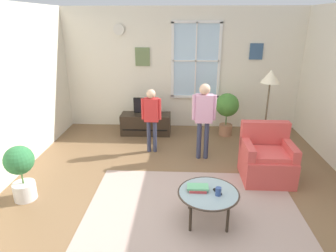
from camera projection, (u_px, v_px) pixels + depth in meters
ground_plane at (179, 201)px, 4.16m from camera, size 5.86×6.79×0.02m
back_wall at (182, 69)px, 6.65m from camera, size 5.26×0.17×2.67m
area_rug at (193, 212)px, 3.91m from camera, size 2.84×2.15×0.01m
tv_stand at (146, 124)px, 6.50m from camera, size 1.08×0.44×0.45m
television at (145, 106)px, 6.36m from camera, size 0.51×0.08×0.36m
armchair at (266, 159)px, 4.65m from camera, size 0.76×0.74×0.87m
coffee_table at (208, 194)px, 3.63m from camera, size 0.77×0.77×0.41m
book_stack at (198, 188)px, 3.67m from camera, size 0.27×0.18×0.05m
cup at (218, 191)px, 3.55m from camera, size 0.07×0.07×0.10m
remote_near_books at (217, 192)px, 3.62m from camera, size 0.10×0.14×0.02m
person_red_shirt at (151, 114)px, 5.44m from camera, size 0.37×0.17×1.22m
person_pink_shirt at (204, 113)px, 5.13m from camera, size 0.42×0.19×1.39m
potted_plant_by_window at (227, 108)px, 6.30m from camera, size 0.50×0.50×0.93m
potted_plant_corner at (21, 169)px, 4.04m from camera, size 0.40×0.40×0.81m
floor_lamp at (270, 86)px, 4.99m from camera, size 0.32×0.32×1.62m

